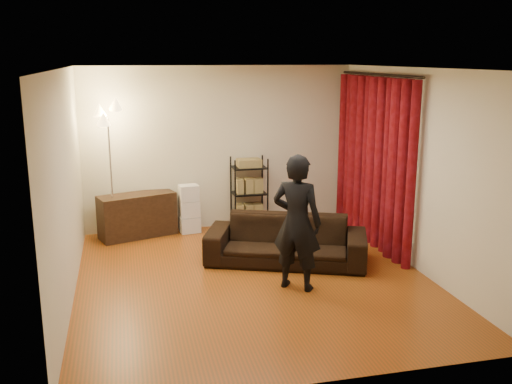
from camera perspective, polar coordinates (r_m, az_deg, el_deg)
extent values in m
plane|color=#8B3B0E|center=(7.54, -0.22, -8.72)|extent=(5.00, 5.00, 0.00)
plane|color=white|center=(6.98, -0.24, 12.26)|extent=(5.00, 5.00, 0.00)
plane|color=beige|center=(9.55, -3.63, 4.41)|extent=(5.00, 0.00, 5.00)
plane|color=beige|center=(4.82, 6.52, -4.69)|extent=(5.00, 0.00, 5.00)
plane|color=beige|center=(7.00, -18.49, 0.41)|extent=(0.00, 5.00, 5.00)
plane|color=beige|center=(7.94, 15.80, 2.09)|extent=(0.00, 5.00, 5.00)
cylinder|color=black|center=(8.76, 12.14, 11.42)|extent=(0.04, 2.65, 0.04)
imported|color=black|center=(8.04, 3.03, -4.85)|extent=(2.38, 1.62, 0.65)
imported|color=black|center=(7.02, 4.10, -3.07)|extent=(0.75, 0.70, 1.71)
cube|color=#322013|center=(9.37, -11.78, -2.30)|extent=(1.28, 0.80, 0.70)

